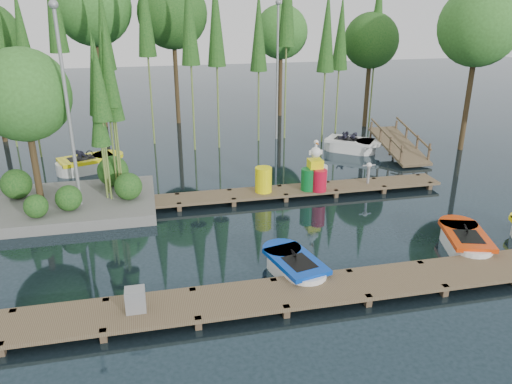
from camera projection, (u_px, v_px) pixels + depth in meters
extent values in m
plane|color=#1F303A|center=(245.00, 229.00, 16.87)|extent=(90.00, 90.00, 0.00)
cube|color=brown|center=(280.00, 294.00, 12.69)|extent=(18.00, 1.50, 0.10)
cube|color=brown|center=(2.00, 353.00, 10.88)|extent=(0.16, 0.16, 0.50)
cube|color=brown|center=(15.00, 319.00, 12.02)|extent=(0.16, 0.16, 0.50)
cube|color=brown|center=(104.00, 339.00, 11.31)|extent=(0.16, 0.16, 0.50)
cube|color=brown|center=(107.00, 308.00, 12.46)|extent=(0.16, 0.16, 0.50)
cube|color=brown|center=(198.00, 327.00, 11.75)|extent=(0.16, 0.16, 0.50)
cube|color=brown|center=(193.00, 297.00, 12.90)|extent=(0.16, 0.16, 0.50)
cube|color=brown|center=(286.00, 315.00, 12.19)|extent=(0.16, 0.16, 0.50)
cube|color=brown|center=(273.00, 288.00, 13.33)|extent=(0.16, 0.16, 0.50)
cube|color=brown|center=(368.00, 304.00, 12.62)|extent=(0.16, 0.16, 0.50)
cube|color=brown|center=(349.00, 279.00, 13.77)|extent=(0.16, 0.16, 0.50)
cube|color=brown|center=(444.00, 294.00, 13.06)|extent=(0.16, 0.16, 0.50)
cube|color=brown|center=(419.00, 270.00, 14.21)|extent=(0.16, 0.16, 0.50)
cube|color=brown|center=(486.00, 262.00, 14.64)|extent=(0.16, 0.16, 0.50)
cube|color=brown|center=(257.00, 193.00, 19.26)|extent=(15.00, 1.20, 0.10)
cube|color=brown|center=(63.00, 219.00, 17.45)|extent=(0.16, 0.16, 0.50)
cube|color=brown|center=(66.00, 209.00, 18.32)|extent=(0.16, 0.16, 0.50)
cube|color=brown|center=(122.00, 214.00, 17.86)|extent=(0.16, 0.16, 0.50)
cube|color=brown|center=(123.00, 204.00, 18.74)|extent=(0.16, 0.16, 0.50)
cube|color=brown|center=(179.00, 209.00, 18.28)|extent=(0.16, 0.16, 0.50)
cube|color=brown|center=(177.00, 200.00, 19.15)|extent=(0.16, 0.16, 0.50)
cube|color=brown|center=(234.00, 205.00, 18.69)|extent=(0.16, 0.16, 0.50)
cube|color=brown|center=(229.00, 196.00, 19.56)|extent=(0.16, 0.16, 0.50)
cube|color=brown|center=(286.00, 200.00, 19.10)|extent=(0.16, 0.16, 0.50)
cube|color=brown|center=(279.00, 192.00, 19.97)|extent=(0.16, 0.16, 0.50)
cube|color=brown|center=(336.00, 196.00, 19.51)|extent=(0.16, 0.16, 0.50)
cube|color=brown|center=(327.00, 188.00, 20.38)|extent=(0.16, 0.16, 0.50)
cube|color=brown|center=(384.00, 192.00, 19.92)|extent=(0.16, 0.16, 0.50)
cube|color=brown|center=(373.00, 184.00, 20.80)|extent=(0.16, 0.16, 0.50)
cube|color=brown|center=(429.00, 188.00, 20.34)|extent=(0.16, 0.16, 0.50)
cube|color=brown|center=(417.00, 180.00, 21.21)|extent=(0.16, 0.16, 0.50)
cube|color=slate|center=(69.00, 205.00, 18.32)|extent=(6.20, 4.20, 0.42)
sphere|color=#2A5C1E|center=(16.00, 184.00, 18.22)|extent=(1.10, 1.10, 1.10)
sphere|color=#2A5C1E|center=(69.00, 198.00, 17.21)|extent=(0.90, 0.90, 0.90)
sphere|color=#2A5C1E|center=(113.00, 171.00, 19.44)|extent=(1.20, 1.20, 1.20)
sphere|color=#2A5C1E|center=(36.00, 206.00, 16.66)|extent=(0.80, 0.80, 0.80)
sphere|color=#2A5C1E|center=(128.00, 186.00, 18.14)|extent=(1.00, 1.00, 1.00)
cylinder|color=#40301B|center=(34.00, 156.00, 17.82)|extent=(0.24, 0.24, 3.60)
sphere|color=#397B2B|center=(23.00, 95.00, 17.02)|extent=(3.20, 3.20, 3.20)
cylinder|color=olive|center=(111.00, 125.00, 18.17)|extent=(0.07, 0.07, 5.93)
cone|color=#2A5C1E|center=(104.00, 67.00, 17.42)|extent=(0.70, 0.70, 2.97)
cylinder|color=olive|center=(102.00, 130.00, 18.01)|extent=(0.07, 0.07, 5.66)
cone|color=#2A5C1E|center=(95.00, 74.00, 17.29)|extent=(0.70, 0.70, 2.83)
cylinder|color=olive|center=(117.00, 134.00, 18.36)|extent=(0.07, 0.07, 5.22)
cone|color=#2A5C1E|center=(112.00, 84.00, 17.70)|extent=(0.70, 0.70, 2.61)
cylinder|color=olive|center=(105.00, 136.00, 17.49)|extent=(0.07, 0.07, 5.53)
cone|color=#2A5C1E|center=(98.00, 80.00, 16.79)|extent=(0.70, 0.70, 2.76)
cylinder|color=olive|center=(103.00, 156.00, 17.85)|extent=(0.07, 0.07, 4.01)
cone|color=#2A5C1E|center=(98.00, 117.00, 17.34)|extent=(0.70, 0.70, 2.01)
cylinder|color=olive|center=(114.00, 123.00, 18.06)|extent=(0.07, 0.07, 6.11)
cone|color=#2A5C1E|center=(107.00, 63.00, 17.29)|extent=(0.70, 0.70, 3.05)
cylinder|color=#40301B|center=(469.00, 90.00, 24.64)|extent=(0.26, 0.26, 6.06)
sphere|color=#397B2B|center=(479.00, 26.00, 23.55)|extent=(3.81, 3.81, 3.81)
cylinder|color=#40301B|center=(368.00, 85.00, 29.49)|extent=(0.26, 0.26, 5.02)
sphere|color=#2A5C1E|center=(371.00, 41.00, 28.58)|extent=(3.16, 3.16, 3.16)
cylinder|color=#40301B|center=(280.00, 75.00, 32.27)|extent=(0.26, 0.26, 5.31)
sphere|color=#397B2B|center=(281.00, 32.00, 31.31)|extent=(3.34, 3.34, 3.34)
cylinder|color=#40301B|center=(176.00, 70.00, 30.08)|extent=(0.26, 0.26, 6.46)
sphere|color=#2A5C1E|center=(173.00, 13.00, 28.91)|extent=(4.06, 4.06, 4.06)
cylinder|color=#40301B|center=(99.00, 69.00, 29.09)|extent=(0.26, 0.26, 6.85)
sphere|color=#397B2B|center=(92.00, 7.00, 27.85)|extent=(4.31, 4.31, 4.31)
cylinder|color=olive|center=(3.00, 65.00, 24.74)|extent=(0.09, 0.09, 8.36)
cylinder|color=olive|center=(29.00, 80.00, 23.17)|extent=(0.09, 0.09, 7.48)
cone|color=#2A5C1E|center=(21.00, 33.00, 22.41)|extent=(0.90, 0.90, 4.11)
cylinder|color=olive|center=(60.00, 54.00, 23.60)|extent=(0.09, 0.09, 9.66)
cylinder|color=olive|center=(108.00, 71.00, 25.29)|extent=(0.09, 0.09, 7.69)
cone|color=#2A5C1E|center=(103.00, 26.00, 24.51)|extent=(0.90, 0.90, 4.23)
cylinder|color=olive|center=(148.00, 57.00, 25.15)|extent=(0.09, 0.09, 8.99)
cone|color=#2A5C1E|center=(144.00, 4.00, 24.24)|extent=(0.90, 0.90, 4.94)
cylinder|color=olive|center=(191.00, 66.00, 24.19)|extent=(0.09, 0.09, 8.44)
cone|color=#2A5C1E|center=(189.00, 14.00, 23.33)|extent=(0.90, 0.90, 4.64)
cylinder|color=olive|center=(217.00, 67.00, 24.61)|extent=(0.09, 0.09, 8.22)
cone|color=#2A5C1E|center=(216.00, 18.00, 23.78)|extent=(0.90, 0.90, 4.52)
cylinder|color=olive|center=(259.00, 72.00, 26.02)|extent=(0.09, 0.09, 7.41)
cone|color=#2A5C1E|center=(259.00, 30.00, 25.27)|extent=(0.90, 0.90, 4.07)
cylinder|color=olive|center=(286.00, 47.00, 26.11)|extent=(0.09, 0.09, 9.77)
cylinder|color=olive|center=(325.00, 73.00, 25.74)|extent=(0.09, 0.09, 7.40)
cone|color=#2A5C1E|center=(327.00, 30.00, 24.99)|extent=(0.90, 0.90, 4.07)
cylinder|color=olive|center=(339.00, 70.00, 27.52)|extent=(0.09, 0.09, 7.14)
cone|color=#2A5C1E|center=(341.00, 32.00, 26.79)|extent=(0.90, 0.90, 3.93)
cylinder|color=olive|center=(375.00, 54.00, 28.68)|extent=(0.09, 0.09, 8.61)
cone|color=#2A5C1E|center=(378.00, 9.00, 27.81)|extent=(0.90, 0.90, 4.74)
cylinder|color=gray|center=(69.00, 119.00, 16.76)|extent=(0.12, 0.12, 7.00)
sphere|color=gray|center=(53.00, 4.00, 15.46)|extent=(0.30, 0.30, 0.30)
cylinder|color=gray|center=(277.00, 75.00, 26.42)|extent=(0.12, 0.12, 7.00)
sphere|color=gray|center=(278.00, 2.00, 25.12)|extent=(0.30, 0.30, 0.30)
cube|color=brown|center=(398.00, 146.00, 24.41)|extent=(1.50, 3.94, 0.95)
cube|color=brown|center=(401.00, 155.00, 22.80)|extent=(0.08, 0.08, 0.90)
cube|color=brown|center=(390.00, 146.00, 23.76)|extent=(0.08, 0.08, 0.90)
cube|color=brown|center=(380.00, 138.00, 24.72)|extent=(0.08, 0.08, 0.90)
cube|color=brown|center=(371.00, 131.00, 25.68)|extent=(0.08, 0.08, 0.90)
cube|color=brown|center=(386.00, 134.00, 24.05)|extent=(0.06, 3.54, 0.83)
cube|color=brown|center=(429.00, 153.00, 23.09)|extent=(0.08, 0.08, 0.90)
cube|color=brown|center=(417.00, 144.00, 24.05)|extent=(0.08, 0.08, 0.90)
cube|color=brown|center=(406.00, 136.00, 25.01)|extent=(0.08, 0.08, 0.90)
cube|color=brown|center=(396.00, 129.00, 25.97)|extent=(0.08, 0.08, 0.90)
cube|color=brown|center=(413.00, 133.00, 24.34)|extent=(0.06, 3.54, 0.83)
cube|color=white|center=(296.00, 270.00, 13.93)|extent=(1.34, 1.35, 0.51)
cylinder|color=white|center=(286.00, 261.00, 14.40)|extent=(1.34, 1.34, 0.51)
cylinder|color=white|center=(306.00, 279.00, 13.47)|extent=(1.34, 1.34, 0.51)
cube|color=#0637A9|center=(296.00, 261.00, 13.83)|extent=(1.55, 2.14, 0.13)
cylinder|color=#0637A9|center=(282.00, 249.00, 14.52)|extent=(1.36, 1.36, 0.13)
cube|color=black|center=(299.00, 263.00, 13.66)|extent=(0.88, 1.05, 0.06)
torus|color=black|center=(294.00, 253.00, 13.88)|extent=(0.19, 0.28, 0.25)
cube|color=white|center=(465.00, 244.00, 15.39)|extent=(1.45, 1.46, 0.53)
cylinder|color=white|center=(459.00, 236.00, 15.93)|extent=(1.45, 1.45, 0.53)
cylinder|color=white|center=(471.00, 253.00, 14.84)|extent=(1.45, 1.45, 0.53)
cube|color=red|center=(467.00, 236.00, 15.28)|extent=(1.72, 2.28, 0.14)
cylinder|color=red|center=(458.00, 224.00, 16.07)|extent=(1.48, 1.48, 0.14)
cube|color=black|center=(469.00, 237.00, 15.08)|extent=(0.97, 1.13, 0.06)
torus|color=black|center=(466.00, 228.00, 15.34)|extent=(0.22, 0.30, 0.26)
cube|color=white|center=(87.00, 166.00, 22.45)|extent=(1.74, 1.73, 0.61)
cylinder|color=white|center=(102.00, 164.00, 22.80)|extent=(1.73, 1.73, 0.61)
cylinder|color=white|center=(72.00, 169.00, 22.10)|extent=(1.73, 1.73, 0.61)
cube|color=#FBEF0D|center=(86.00, 159.00, 22.33)|extent=(2.66, 2.11, 0.16)
cylinder|color=#FBEF0D|center=(108.00, 156.00, 22.84)|extent=(1.76, 1.76, 0.16)
cube|color=black|center=(81.00, 159.00, 22.20)|extent=(1.33, 1.17, 0.07)
torus|color=black|center=(90.00, 154.00, 22.33)|extent=(0.35, 0.27, 0.30)
imported|color=#1E1E2D|center=(79.00, 153.00, 22.07)|extent=(0.58, 0.51, 1.09)
cube|color=white|center=(350.00, 147.00, 25.41)|extent=(1.85, 1.85, 0.60)
cylinder|color=white|center=(362.00, 148.00, 25.15)|extent=(1.84, 1.84, 0.60)
cylinder|color=white|center=(337.00, 145.00, 25.67)|extent=(1.84, 1.84, 0.60)
cube|color=white|center=(350.00, 140.00, 25.29)|extent=(2.63, 2.46, 0.15)
cylinder|color=white|center=(369.00, 143.00, 24.91)|extent=(1.88, 1.88, 0.15)
cube|color=black|center=(346.00, 139.00, 25.36)|extent=(1.36, 1.31, 0.07)
torus|color=black|center=(354.00, 137.00, 25.14)|extent=(0.34, 0.31, 0.29)
imported|color=#1E1E2D|center=(345.00, 135.00, 25.30)|extent=(0.55, 0.53, 0.99)
imported|color=#1E1E2D|center=(354.00, 135.00, 25.49)|extent=(0.42, 0.41, 0.74)
cube|color=gray|center=(135.00, 300.00, 11.84)|extent=(0.47, 0.40, 0.58)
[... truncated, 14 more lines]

